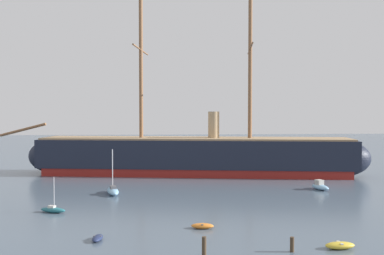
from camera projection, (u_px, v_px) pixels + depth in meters
The scene contains 11 objects.
tall_ship at pixel (195, 155), 84.84m from camera, with size 73.29×18.20×35.37m.
dinghy_foreground_left at pixel (97, 238), 41.72m from camera, with size 1.14×2.21×0.50m.
dinghy_foreground_right at pixel (340, 245), 39.22m from camera, with size 2.75×1.23×0.65m.
dinghy_near_centre at pixel (202, 226), 46.01m from camera, with size 2.53×1.36×0.57m.
sailboat_mid_left at pixel (53, 210), 53.24m from camera, with size 3.55×2.16×4.43m.
sailboat_alongside_bow at pixel (113, 191), 64.85m from camera, with size 2.79×5.42×6.77m.
motorboat_alongside_stern at pixel (320, 186), 68.67m from camera, with size 2.56×4.00×1.56m.
sailboat_far_right at pixel (333, 174), 82.48m from camera, with size 5.00×2.33×6.27m.
motorboat_distant_centre at pixel (190, 165), 96.60m from camera, with size 1.96×3.42×1.35m.
mooring_piling_nearest at pixel (204, 248), 36.66m from camera, with size 0.39×0.39×1.87m, color #423323.
mooring_piling_left_pair at pixel (292, 244), 38.37m from camera, with size 0.38×0.38×1.34m, color #423323.
Camera 1 is at (-5.29, -29.59, 12.56)m, focal length 40.36 mm.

